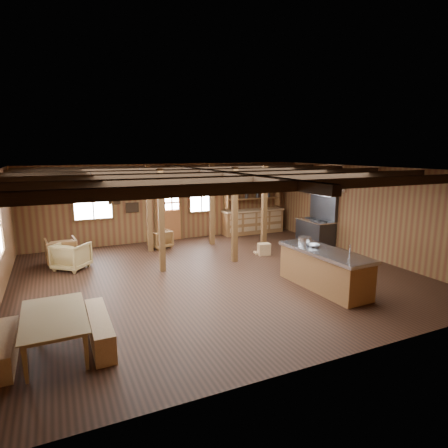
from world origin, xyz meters
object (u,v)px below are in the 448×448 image
Objects in this scene: commercial_range at (317,227)px; kitchen_island at (324,269)px; armchair_a at (61,251)px; armchair_b at (160,239)px; armchair_c at (71,256)px; dining_table at (58,332)px.

kitchen_island is at bearing -126.04° from commercial_range.
armchair_b is at bearing -174.16° from armchair_a.
armchair_b is (3.11, 0.57, -0.07)m from armchair_a.
armchair_a is 3.16m from armchair_b.
armchair_c is at bearing 177.11° from commercial_range.
commercial_range is at bearing 148.05° from armchair_b.
kitchen_island is 1.43× the size of dining_table.
armchair_b is at bearing 162.35° from commercial_range.
kitchen_island is at bearing 101.32° from armchair_b.
armchair_c is at bearing 9.51° from armchair_b.
kitchen_island is 7.42m from armchair_a.
commercial_range is (2.68, 3.69, 0.11)m from kitchen_island.
kitchen_island is at bearing 135.25° from armchair_a.
armchair_b is 3.13m from armchair_c.
armchair_a is (0.19, 5.24, 0.07)m from dining_table.
armchair_c is (-5.43, 4.10, -0.10)m from kitchen_island.
armchair_a is at bearing 137.04° from kitchen_island.
commercial_range is at bearing 51.12° from kitchen_island.
commercial_range reaches higher than armchair_c.
armchair_a is at bearing 172.52° from commercial_range.
armchair_c is (0.25, -0.69, -0.00)m from armchair_a.
armchair_c is (0.44, 4.56, 0.07)m from dining_table.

